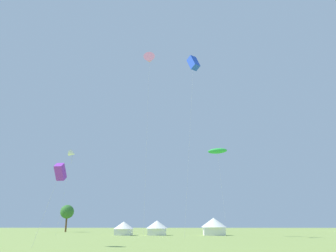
{
  "coord_description": "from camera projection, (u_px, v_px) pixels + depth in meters",
  "views": [
    {
      "loc": [
        1.37,
        -2.97,
        1.95
      ],
      "look_at": [
        0.0,
        32.0,
        12.27
      ],
      "focal_mm": 35.7,
      "sensor_mm": 36.0,
      "label": 1
    }
  ],
  "objects": [
    {
      "name": "festival_tent_left",
      "position": [
        214.0,
        226.0,
        61.41
      ],
      "size": [
        4.78,
        4.78,
        3.11
      ],
      "color": "white",
      "rests_on": "ground"
    },
    {
      "name": "festival_tent_right",
      "position": [
        124.0,
        228.0,
        61.93
      ],
      "size": [
        3.77,
        3.77,
        2.45
      ],
      "color": "white",
      "rests_on": "ground"
    },
    {
      "name": "kite_purple_box",
      "position": [
        60.0,
        172.0,
        32.33
      ],
      "size": [
        1.86,
        2.25,
        7.68
      ],
      "color": "purple",
      "rests_on": "ground"
    },
    {
      "name": "kite_blue_box",
      "position": [
        193.0,
        63.0,
        56.75
      ],
      "size": [
        3.12,
        3.05,
        29.66
      ],
      "color": "blue",
      "rests_on": "ground"
    },
    {
      "name": "kite_white_delta",
      "position": [
        72.0,
        154.0,
        63.77
      ],
      "size": [
        2.35,
        1.91,
        15.8
      ],
      "color": "white",
      "rests_on": "ground"
    },
    {
      "name": "festival_tent_center",
      "position": [
        157.0,
        227.0,
        61.73
      ],
      "size": [
        4.07,
        4.07,
        2.64
      ],
      "color": "white",
      "rests_on": "ground"
    },
    {
      "name": "kite_green_parafoil",
      "position": [
        217.0,
        151.0,
        59.3
      ],
      "size": [
        3.72,
        3.63,
        15.08
      ],
      "color": "green",
      "rests_on": "ground"
    },
    {
      "name": "tree_distant_left",
      "position": [
        67.0,
        212.0,
        88.35
      ],
      "size": [
        3.55,
        3.55,
        6.92
      ],
      "color": "brown",
      "rests_on": "ground"
    },
    {
      "name": "kite_pink_delta",
      "position": [
        149.0,
        59.0,
        60.18
      ],
      "size": [
        2.1,
        2.13,
        31.68
      ],
      "color": "pink",
      "rests_on": "ground"
    }
  ]
}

